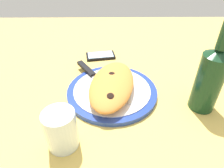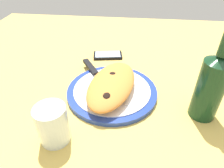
# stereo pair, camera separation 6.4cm
# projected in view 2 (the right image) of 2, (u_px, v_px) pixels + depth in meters

# --- Properties ---
(ground_plane) EXTENTS (1.50, 1.50, 0.03)m
(ground_plane) POSITION_uv_depth(u_px,v_px,m) (112.00, 97.00, 0.67)
(ground_plane) COLOR #DBB756
(plate) EXTENTS (0.29, 0.29, 0.02)m
(plate) POSITION_uv_depth(u_px,v_px,m) (112.00, 91.00, 0.65)
(plate) COLOR #233D99
(plate) RESTS_ON ground_plane
(calzone) EXTENTS (0.28, 0.18, 0.05)m
(calzone) POSITION_uv_depth(u_px,v_px,m) (112.00, 84.00, 0.63)
(calzone) COLOR orange
(calzone) RESTS_ON plate
(fork) EXTENTS (0.17, 0.03, 0.00)m
(fork) POSITION_uv_depth(u_px,v_px,m) (130.00, 85.00, 0.66)
(fork) COLOR silver
(fork) RESTS_ON plate
(knife) EXTENTS (0.20, 0.14, 0.01)m
(knife) POSITION_uv_depth(u_px,v_px,m) (93.00, 71.00, 0.73)
(knife) COLOR silver
(knife) RESTS_ON plate
(smartphone) EXTENTS (0.08, 0.13, 0.01)m
(smartphone) POSITION_uv_depth(u_px,v_px,m) (108.00, 55.00, 0.85)
(smartphone) COLOR black
(smartphone) RESTS_ON ground_plane
(water_glass) EXTENTS (0.08, 0.08, 0.10)m
(water_glass) POSITION_uv_depth(u_px,v_px,m) (53.00, 126.00, 0.49)
(water_glass) COLOR silver
(water_glass) RESTS_ON ground_plane
(wine_bottle) EXTENTS (0.07, 0.07, 0.26)m
(wine_bottle) POSITION_uv_depth(u_px,v_px,m) (211.00, 86.00, 0.52)
(wine_bottle) COLOR #14381E
(wine_bottle) RESTS_ON ground_plane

